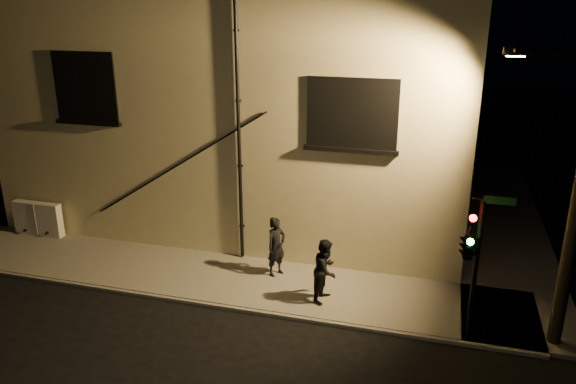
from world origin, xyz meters
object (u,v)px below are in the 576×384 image
(utility_cabinet, at_px, (38,219))
(pedestrian_a, at_px, (276,247))
(pedestrian_b, at_px, (326,270))
(traffic_signal, at_px, (469,244))
(streetlamp_pole, at_px, (575,191))

(utility_cabinet, distance_m, pedestrian_a, 8.99)
(utility_cabinet, height_order, pedestrian_a, pedestrian_a)
(pedestrian_b, relative_size, traffic_signal, 0.49)
(pedestrian_b, height_order, streetlamp_pole, streetlamp_pole)
(pedestrian_b, height_order, traffic_signal, traffic_signal)
(pedestrian_a, distance_m, traffic_signal, 5.87)
(pedestrian_b, distance_m, streetlamp_pole, 6.46)
(pedestrian_a, bearing_deg, pedestrian_b, -89.64)
(pedestrian_a, height_order, traffic_signal, traffic_signal)
(pedestrian_b, distance_m, traffic_signal, 4.01)
(pedestrian_a, distance_m, streetlamp_pole, 8.16)
(pedestrian_a, xyz_separation_m, streetlamp_pole, (7.47, -1.47, 2.94))
(utility_cabinet, bearing_deg, pedestrian_b, -8.89)
(utility_cabinet, bearing_deg, streetlamp_pole, -7.24)
(pedestrian_a, distance_m, pedestrian_b, 2.04)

